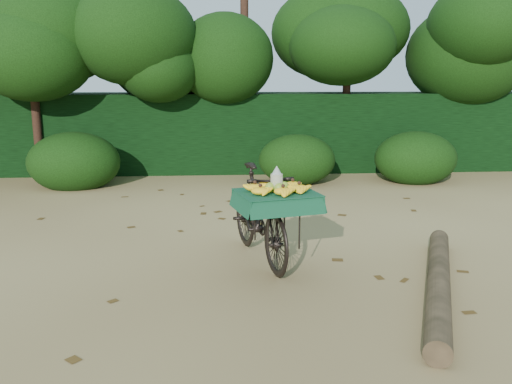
{
  "coord_description": "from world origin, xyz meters",
  "views": [
    {
      "loc": [
        -0.13,
        -6.64,
        2.18
      ],
      "look_at": [
        0.29,
        -0.75,
        0.92
      ],
      "focal_mm": 38.0,
      "sensor_mm": 36.0,
      "label": 1
    }
  ],
  "objects": [
    {
      "name": "fallen_log",
      "position": [
        2.13,
        -1.52,
        0.11
      ],
      "size": [
        1.43,
        3.03,
        0.23
      ],
      "primitive_type": "cylinder",
      "rotation": [
        1.57,
        0.0,
        -0.39
      ],
      "color": "brown",
      "rests_on": "ground"
    },
    {
      "name": "tree_row",
      "position": [
        -0.65,
        5.5,
        2.0
      ],
      "size": [
        14.5,
        2.0,
        4.0
      ],
      "primitive_type": null,
      "color": "black",
      "rests_on": "ground"
    },
    {
      "name": "ground",
      "position": [
        0.0,
        0.0,
        0.0
      ],
      "size": [
        80.0,
        80.0,
        0.0
      ],
      "primitive_type": "plane",
      "color": "tan",
      "rests_on": "ground"
    },
    {
      "name": "hedge_backdrop",
      "position": [
        0.0,
        6.3,
        0.9
      ],
      "size": [
        26.0,
        1.8,
        1.8
      ],
      "primitive_type": "cube",
      "color": "black",
      "rests_on": "ground"
    },
    {
      "name": "leaf_litter",
      "position": [
        0.0,
        0.65,
        0.01
      ],
      "size": [
        7.0,
        7.3,
        0.01
      ],
      "primitive_type": null,
      "color": "#4D3514",
      "rests_on": "ground"
    },
    {
      "name": "vendor_bicycle",
      "position": [
        0.36,
        -0.42,
        0.59
      ],
      "size": [
        1.12,
        2.01,
        1.16
      ],
      "rotation": [
        0.0,
        0.0,
        0.24
      ],
      "color": "black",
      "rests_on": "ground"
    },
    {
      "name": "bush_clumps",
      "position": [
        0.5,
        4.3,
        0.45
      ],
      "size": [
        8.8,
        1.7,
        0.9
      ],
      "primitive_type": null,
      "color": "black",
      "rests_on": "ground"
    }
  ]
}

